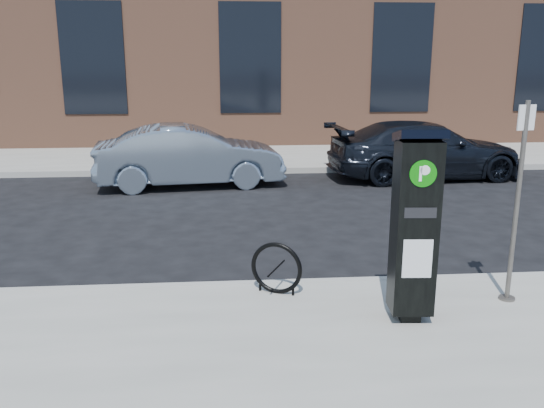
{
  "coord_description": "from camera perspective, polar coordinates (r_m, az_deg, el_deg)",
  "views": [
    {
      "loc": [
        -0.8,
        -7.19,
        3.08
      ],
      "look_at": [
        -0.2,
        0.5,
        1.09
      ],
      "focal_mm": 38.0,
      "sensor_mm": 36.0,
      "label": 1
    }
  ],
  "objects": [
    {
      "name": "curb_near",
      "position": [
        7.82,
        1.76,
        -8.15
      ],
      "size": [
        60.0,
        0.12,
        0.16
      ],
      "primitive_type": "cube",
      "color": "#9E9B93",
      "rests_on": "ground"
    },
    {
      "name": "building",
      "position": [
        24.22,
        -2.71,
        16.98
      ],
      "size": [
        28.0,
        10.05,
        8.25
      ],
      "color": "brown",
      "rests_on": "ground"
    },
    {
      "name": "curb_far",
      "position": [
        15.53,
        -1.45,
        3.3
      ],
      "size": [
        60.0,
        0.12,
        0.16
      ],
      "primitive_type": "cube",
      "color": "#9E9B93",
      "rests_on": "ground"
    },
    {
      "name": "car_dark",
      "position": [
        15.41,
        14.95,
        5.2
      ],
      "size": [
        5.16,
        2.42,
        1.46
      ],
      "primitive_type": "imported",
      "rotation": [
        0.0,
        0.0,
        1.65
      ],
      "color": "black",
      "rests_on": "ground"
    },
    {
      "name": "sign_pole",
      "position": [
        7.43,
        23.1,
        -0.07
      ],
      "size": [
        0.22,
        0.2,
        2.44
      ],
      "rotation": [
        0.0,
        0.0,
        0.14
      ],
      "color": "#534F49",
      "rests_on": "sidewalk_near"
    },
    {
      "name": "ground",
      "position": [
        7.86,
        1.74,
        -8.6
      ],
      "size": [
        120.0,
        120.0,
        0.0
      ],
      "primitive_type": "plane",
      "color": "black",
      "rests_on": "ground"
    },
    {
      "name": "car_silver",
      "position": [
        14.08,
        -8.18,
        4.74
      ],
      "size": [
        4.63,
        2.08,
        1.47
      ],
      "primitive_type": "imported",
      "rotation": [
        0.0,
        0.0,
        1.69
      ],
      "color": "gray",
      "rests_on": "ground"
    },
    {
      "name": "parking_kiosk",
      "position": [
        6.53,
        13.94,
        -2.0
      ],
      "size": [
        0.53,
        0.48,
        2.2
      ],
      "rotation": [
        0.0,
        0.0,
        -0.07
      ],
      "color": "black",
      "rests_on": "sidewalk_near"
    },
    {
      "name": "sidewalk_far",
      "position": [
        21.42,
        -2.32,
        6.39
      ],
      "size": [
        60.0,
        12.0,
        0.15
      ],
      "primitive_type": "cube",
      "color": "gray",
      "rests_on": "ground"
    },
    {
      "name": "bike_rack",
      "position": [
        7.3,
        0.44,
        -6.4
      ],
      "size": [
        0.64,
        0.34,
        0.68
      ],
      "rotation": [
        0.0,
        0.0,
        -0.43
      ],
      "color": "black",
      "rests_on": "sidewalk_near"
    }
  ]
}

